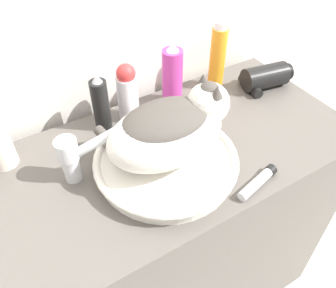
{
  "coord_description": "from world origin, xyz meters",
  "views": [
    {
      "loc": [
        -0.32,
        -0.33,
        1.54
      ],
      "look_at": [
        0.01,
        0.2,
        0.95
      ],
      "focal_mm": 38.0,
      "sensor_mm": 36.0,
      "label": 1
    }
  ],
  "objects_px": {
    "faucet": "(74,156)",
    "hair_dryer": "(265,77)",
    "cat": "(170,128)",
    "spray_bottle_trigger": "(172,76)",
    "lotion_bottle_white": "(128,93)",
    "shampoo_bottle_tall": "(218,57)",
    "cream_tube": "(258,182)",
    "hairspray_can_black": "(101,104)"
  },
  "relations": [
    {
      "from": "faucet",
      "to": "hair_dryer",
      "type": "distance_m",
      "value": 0.68
    },
    {
      "from": "cat",
      "to": "spray_bottle_trigger",
      "type": "relative_size",
      "value": 1.59
    },
    {
      "from": "spray_bottle_trigger",
      "to": "lotion_bottle_white",
      "type": "bearing_deg",
      "value": 180.0
    },
    {
      "from": "faucet",
      "to": "cat",
      "type": "bearing_deg",
      "value": 1.36
    },
    {
      "from": "cat",
      "to": "shampoo_bottle_tall",
      "type": "relative_size",
      "value": 1.41
    },
    {
      "from": "cream_tube",
      "to": "hair_dryer",
      "type": "distance_m",
      "value": 0.45
    },
    {
      "from": "spray_bottle_trigger",
      "to": "shampoo_bottle_tall",
      "type": "bearing_deg",
      "value": -0.0
    },
    {
      "from": "faucet",
      "to": "shampoo_bottle_tall",
      "type": "bearing_deg",
      "value": 38.98
    },
    {
      "from": "spray_bottle_trigger",
      "to": "hair_dryer",
      "type": "distance_m",
      "value": 0.32
    },
    {
      "from": "cat",
      "to": "cream_tube",
      "type": "distance_m",
      "value": 0.26
    },
    {
      "from": "faucet",
      "to": "hairspray_can_black",
      "type": "height_order",
      "value": "hairspray_can_black"
    },
    {
      "from": "hair_dryer",
      "to": "cat",
      "type": "bearing_deg",
      "value": -151.35
    },
    {
      "from": "spray_bottle_trigger",
      "to": "shampoo_bottle_tall",
      "type": "distance_m",
      "value": 0.17
    },
    {
      "from": "shampoo_bottle_tall",
      "to": "cream_tube",
      "type": "height_order",
      "value": "shampoo_bottle_tall"
    },
    {
      "from": "cat",
      "to": "lotion_bottle_white",
      "type": "height_order",
      "value": "cat"
    },
    {
      "from": "hair_dryer",
      "to": "hairspray_can_black",
      "type": "bearing_deg",
      "value": -178.58
    },
    {
      "from": "lotion_bottle_white",
      "to": "cream_tube",
      "type": "height_order",
      "value": "lotion_bottle_white"
    },
    {
      "from": "hairspray_can_black",
      "to": "spray_bottle_trigger",
      "type": "bearing_deg",
      "value": 0.0
    },
    {
      "from": "faucet",
      "to": "shampoo_bottle_tall",
      "type": "height_order",
      "value": "shampoo_bottle_tall"
    },
    {
      "from": "shampoo_bottle_tall",
      "to": "lotion_bottle_white",
      "type": "bearing_deg",
      "value": 180.0
    },
    {
      "from": "cat",
      "to": "cream_tube",
      "type": "height_order",
      "value": "cat"
    },
    {
      "from": "cream_tube",
      "to": "spray_bottle_trigger",
      "type": "bearing_deg",
      "value": 89.59
    },
    {
      "from": "shampoo_bottle_tall",
      "to": "faucet",
      "type": "bearing_deg",
      "value": -164.47
    },
    {
      "from": "lotion_bottle_white",
      "to": "cream_tube",
      "type": "distance_m",
      "value": 0.44
    },
    {
      "from": "hairspray_can_black",
      "to": "hair_dryer",
      "type": "xyz_separation_m",
      "value": [
        0.54,
        -0.09,
        -0.05
      ]
    },
    {
      "from": "spray_bottle_trigger",
      "to": "cat",
      "type": "bearing_deg",
      "value": -123.09
    },
    {
      "from": "spray_bottle_trigger",
      "to": "cream_tube",
      "type": "bearing_deg",
      "value": -90.41
    },
    {
      "from": "lotion_bottle_white",
      "to": "hairspray_can_black",
      "type": "relative_size",
      "value": 1.02
    },
    {
      "from": "shampoo_bottle_tall",
      "to": "cream_tube",
      "type": "bearing_deg",
      "value": -112.99
    },
    {
      "from": "hair_dryer",
      "to": "shampoo_bottle_tall",
      "type": "bearing_deg",
      "value": 157.88
    },
    {
      "from": "faucet",
      "to": "cream_tube",
      "type": "bearing_deg",
      "value": -11.36
    },
    {
      "from": "shampoo_bottle_tall",
      "to": "cream_tube",
      "type": "relative_size",
      "value": 1.68
    },
    {
      "from": "shampoo_bottle_tall",
      "to": "hairspray_can_black",
      "type": "bearing_deg",
      "value": 180.0
    },
    {
      "from": "spray_bottle_trigger",
      "to": "hair_dryer",
      "type": "bearing_deg",
      "value": -16.02
    },
    {
      "from": "spray_bottle_trigger",
      "to": "cream_tube",
      "type": "height_order",
      "value": "spray_bottle_trigger"
    },
    {
      "from": "faucet",
      "to": "spray_bottle_trigger",
      "type": "bearing_deg",
      "value": 45.48
    },
    {
      "from": "hairspray_can_black",
      "to": "cream_tube",
      "type": "relative_size",
      "value": 1.31
    },
    {
      "from": "hairspray_can_black",
      "to": "cream_tube",
      "type": "distance_m",
      "value": 0.47
    },
    {
      "from": "lotion_bottle_white",
      "to": "cream_tube",
      "type": "bearing_deg",
      "value": -69.89
    },
    {
      "from": "hairspray_can_black",
      "to": "hair_dryer",
      "type": "distance_m",
      "value": 0.55
    },
    {
      "from": "shampoo_bottle_tall",
      "to": "hairspray_can_black",
      "type": "xyz_separation_m",
      "value": [
        -0.41,
        0.0,
        -0.03
      ]
    },
    {
      "from": "cream_tube",
      "to": "shampoo_bottle_tall",
      "type": "bearing_deg",
      "value": 67.01
    }
  ]
}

